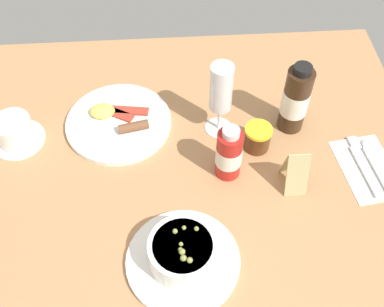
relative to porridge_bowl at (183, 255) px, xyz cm
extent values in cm
cube|color=#B27F51|center=(1.88, 26.86, -4.89)|extent=(110.00, 84.00, 3.00)
cylinder|color=white|center=(0.00, 0.00, -2.79)|extent=(22.17, 22.17, 1.20)
cylinder|color=white|center=(0.00, 0.00, 0.92)|extent=(13.01, 13.01, 6.22)
cylinder|color=beige|center=(0.00, 0.00, 3.23)|extent=(11.18, 11.18, 1.60)
sphere|color=olive|center=(-0.27, 0.13, 4.13)|extent=(0.82, 0.82, 0.82)
sphere|color=olive|center=(2.77, 3.08, 4.13)|extent=(0.93, 0.93, 0.93)
sphere|color=olive|center=(0.01, -2.64, 4.13)|extent=(1.22, 1.22, 1.22)
sphere|color=olive|center=(0.46, 3.45, 4.13)|extent=(0.85, 0.85, 0.85)
sphere|color=olive|center=(-0.43, -0.95, 4.13)|extent=(0.86, 0.86, 0.86)
sphere|color=olive|center=(-1.23, 2.82, 4.13)|extent=(1.00, 1.00, 1.00)
sphere|color=olive|center=(1.11, -3.13, 4.13)|extent=(1.14, 1.14, 1.14)
sphere|color=olive|center=(-0.16, -1.40, 4.13)|extent=(1.24, 1.24, 1.24)
cube|color=white|center=(42.63, 19.71, -3.24)|extent=(13.96, 19.19, 0.30)
cube|color=silver|center=(41.43, 18.71, -2.84)|extent=(3.05, 14.04, 0.50)
cube|color=silver|center=(41.43, 26.51, -2.84)|extent=(2.66, 3.86, 0.40)
cube|color=silver|center=(44.23, 18.71, -2.84)|extent=(2.72, 13.02, 0.50)
ellipsoid|color=silver|center=(44.23, 25.71, -2.79)|extent=(2.40, 4.00, 0.60)
cylinder|color=white|center=(-36.92, 33.40, -2.94)|extent=(12.45, 12.45, 0.90)
cylinder|color=white|center=(-36.92, 33.40, 0.39)|extent=(8.66, 8.66, 5.76)
cylinder|color=black|center=(-36.92, 33.40, 2.76)|extent=(7.36, 7.36, 1.00)
cylinder|color=white|center=(10.42, 33.99, -3.19)|extent=(6.53, 6.53, 0.40)
cylinder|color=white|center=(10.42, 33.99, 0.55)|extent=(0.80, 0.80, 7.07)
cylinder|color=white|center=(10.42, 33.99, 9.99)|extent=(5.12, 5.12, 11.82)
cylinder|color=#F4F2C9|center=(10.42, 33.99, 8.22)|extent=(4.20, 4.20, 7.09)
cylinder|color=#512C15|center=(18.57, 27.77, -0.71)|extent=(5.96, 5.96, 5.37)
cylinder|color=yellow|center=(18.57, 27.77, 2.38)|extent=(6.25, 6.25, 0.80)
cylinder|color=#382314|center=(27.55, 33.76, 5.05)|extent=(6.07, 6.07, 16.88)
cylinder|color=white|center=(27.55, 33.76, 4.71)|extent=(6.19, 6.19, 6.42)
cylinder|color=black|center=(27.55, 33.76, 14.36)|extent=(3.94, 3.94, 1.74)
cylinder|color=#B21E19|center=(11.05, 21.07, 2.87)|extent=(5.57, 5.57, 12.53)
cylinder|color=silver|center=(11.05, 21.07, 2.62)|extent=(5.68, 5.68, 4.76)
cylinder|color=silver|center=(11.05, 21.07, 9.96)|extent=(3.62, 3.62, 1.64)
cylinder|color=white|center=(-13.46, 36.63, -2.69)|extent=(25.27, 25.27, 1.40)
cube|color=#B13828|center=(-10.72, 39.48, -1.69)|extent=(9.25, 3.69, 0.60)
cube|color=#AE3828|center=(-14.06, 38.90, -1.69)|extent=(9.01, 6.53, 0.60)
cylinder|color=brown|center=(-9.67, 33.47, -0.79)|extent=(7.30, 3.55, 2.20)
ellipsoid|color=#F2D859|center=(-17.25, 39.16, -0.99)|extent=(6.00, 4.80, 2.40)
cube|color=tan|center=(24.84, 18.70, 1.60)|extent=(4.71, 3.65, 10.10)
cube|color=tan|center=(24.84, 15.43, 1.60)|extent=(4.71, 3.65, 10.10)
camera|label=1|loc=(-0.86, -38.56, 81.01)|focal=43.43mm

